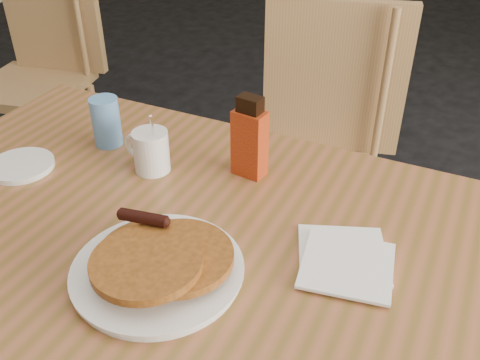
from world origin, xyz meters
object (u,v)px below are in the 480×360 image
at_px(chair_wall_extra, 42,56).
at_px(blue_tumbler, 106,122).
at_px(pancake_plate, 158,264).
at_px(syrup_bottle, 250,139).
at_px(chair_main_far, 318,135).
at_px(coffee_mug, 150,150).
at_px(main_table, 174,247).

height_order(chair_wall_extra, blue_tumbler, chair_wall_extra).
bearing_deg(pancake_plate, chair_wall_extra, 145.22).
height_order(syrup_bottle, blue_tumbler, syrup_bottle).
height_order(chair_main_far, coffee_mug, chair_main_far).
bearing_deg(chair_main_far, coffee_mug, -122.09).
bearing_deg(chair_main_far, syrup_bottle, -103.80).
bearing_deg(blue_tumbler, coffee_mug, -13.68).
bearing_deg(pancake_plate, coffee_mug, 130.09).
height_order(chair_main_far, pancake_plate, chair_main_far).
relative_size(syrup_bottle, blue_tumbler, 1.56).
bearing_deg(pancake_plate, syrup_bottle, 94.04).
xyz_separation_m(chair_wall_extra, pancake_plate, (1.38, -0.96, 0.22)).
bearing_deg(syrup_bottle, pancake_plate, -83.27).
distance_m(chair_wall_extra, pancake_plate, 1.69).
relative_size(chair_wall_extra, blue_tumbler, 8.11).
xyz_separation_m(pancake_plate, coffee_mug, (-0.22, 0.26, 0.02)).
bearing_deg(main_table, chair_main_far, 92.04).
xyz_separation_m(coffee_mug, blue_tumbler, (-0.16, 0.04, 0.01)).
bearing_deg(chair_main_far, chair_wall_extra, 156.95).
xyz_separation_m(chair_main_far, chair_wall_extra, (-1.30, 0.08, -0.02)).
relative_size(chair_main_far, pancake_plate, 3.35).
distance_m(coffee_mug, syrup_bottle, 0.22).
xyz_separation_m(main_table, coffee_mug, (-0.17, 0.15, 0.09)).
xyz_separation_m(main_table, pancake_plate, (0.05, -0.10, 0.06)).
relative_size(chair_main_far, coffee_mug, 6.69).
relative_size(chair_wall_extra, syrup_bottle, 5.20).
xyz_separation_m(pancake_plate, syrup_bottle, (-0.02, 0.35, 0.06)).
relative_size(coffee_mug, syrup_bottle, 0.80).
height_order(chair_wall_extra, pancake_plate, chair_wall_extra).
bearing_deg(main_table, coffee_mug, 137.45).
bearing_deg(pancake_plate, main_table, 115.83).
height_order(main_table, syrup_bottle, syrup_bottle).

